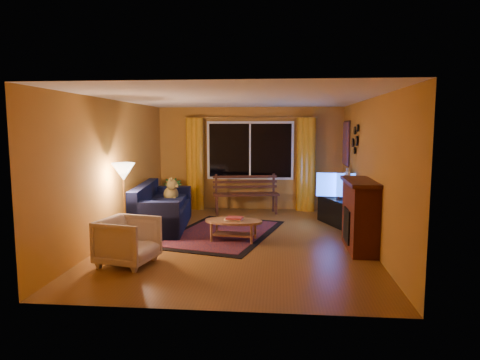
# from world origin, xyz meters

# --- Properties ---
(floor) EXTENTS (4.50, 6.00, 0.02)m
(floor) POSITION_xyz_m (0.00, 0.00, -0.01)
(floor) COLOR brown
(floor) RESTS_ON ground
(ceiling) EXTENTS (4.50, 6.00, 0.02)m
(ceiling) POSITION_xyz_m (0.00, 0.00, 2.51)
(ceiling) COLOR white
(ceiling) RESTS_ON ground
(wall_back) EXTENTS (4.50, 0.02, 2.50)m
(wall_back) POSITION_xyz_m (0.00, 3.01, 1.25)
(wall_back) COLOR #B87B2B
(wall_back) RESTS_ON ground
(wall_left) EXTENTS (0.02, 6.00, 2.50)m
(wall_left) POSITION_xyz_m (-2.26, 0.00, 1.25)
(wall_left) COLOR #B87B2B
(wall_left) RESTS_ON ground
(wall_right) EXTENTS (0.02, 6.00, 2.50)m
(wall_right) POSITION_xyz_m (2.26, 0.00, 1.25)
(wall_right) COLOR #B87B2B
(wall_right) RESTS_ON ground
(window) EXTENTS (2.00, 0.02, 1.30)m
(window) POSITION_xyz_m (0.00, 2.94, 1.45)
(window) COLOR black
(window) RESTS_ON wall_back
(curtain_rod) EXTENTS (3.20, 0.03, 0.03)m
(curtain_rod) POSITION_xyz_m (0.00, 2.90, 2.25)
(curtain_rod) COLOR #BF8C3F
(curtain_rod) RESTS_ON wall_back
(curtain_left) EXTENTS (0.36, 0.36, 2.24)m
(curtain_left) POSITION_xyz_m (-1.35, 2.88, 1.12)
(curtain_left) COLOR orange
(curtain_left) RESTS_ON ground
(curtain_right) EXTENTS (0.36, 0.36, 2.24)m
(curtain_right) POSITION_xyz_m (1.35, 2.88, 1.12)
(curtain_right) COLOR orange
(curtain_right) RESTS_ON ground
(bench) EXTENTS (1.58, 0.74, 0.46)m
(bench) POSITION_xyz_m (-0.06, 2.40, 0.23)
(bench) COLOR #38190F
(bench) RESTS_ON ground
(potted_plant) EXTENTS (0.57, 0.57, 0.81)m
(potted_plant) POSITION_xyz_m (-1.79, 2.33, 0.41)
(potted_plant) COLOR #235B1E
(potted_plant) RESTS_ON ground
(sofa) EXTENTS (1.16, 2.26, 0.88)m
(sofa) POSITION_xyz_m (-1.61, 0.83, 0.44)
(sofa) COLOR black
(sofa) RESTS_ON ground
(dog) EXTENTS (0.39, 0.48, 0.46)m
(dog) POSITION_xyz_m (-1.56, 1.31, 0.66)
(dog) COLOR olive
(dog) RESTS_ON sofa
(armchair) EXTENTS (0.84, 0.88, 0.77)m
(armchair) POSITION_xyz_m (-1.49, -1.51, 0.38)
(armchair) COLOR beige
(armchair) RESTS_ON ground
(floor_lamp) EXTENTS (0.30, 0.30, 1.39)m
(floor_lamp) POSITION_xyz_m (-1.97, -0.32, 0.69)
(floor_lamp) COLOR #BF8C3F
(floor_lamp) RESTS_ON ground
(rug) EXTENTS (2.38, 3.12, 0.02)m
(rug) POSITION_xyz_m (-0.35, 0.43, 0.01)
(rug) COLOR maroon
(rug) RESTS_ON ground
(coffee_table) EXTENTS (1.15, 1.15, 0.38)m
(coffee_table) POSITION_xyz_m (-0.08, -0.06, 0.19)
(coffee_table) COLOR #AA7244
(coffee_table) RESTS_ON ground
(tv_console) EXTENTS (0.88, 1.37, 0.54)m
(tv_console) POSITION_xyz_m (2.00, 1.32, 0.27)
(tv_console) COLOR black
(tv_console) RESTS_ON ground
(television) EXTENTS (0.27, 1.06, 0.61)m
(television) POSITION_xyz_m (2.00, 1.32, 0.85)
(television) COLOR black
(television) RESTS_ON tv_console
(fireplace) EXTENTS (0.40, 1.20, 1.10)m
(fireplace) POSITION_xyz_m (2.05, -0.40, 0.55)
(fireplace) COLOR maroon
(fireplace) RESTS_ON ground
(mirror_cluster) EXTENTS (0.06, 0.60, 0.56)m
(mirror_cluster) POSITION_xyz_m (2.21, 1.30, 1.80)
(mirror_cluster) COLOR black
(mirror_cluster) RESTS_ON wall_right
(painting) EXTENTS (0.04, 0.76, 0.96)m
(painting) POSITION_xyz_m (2.22, 2.45, 1.65)
(painting) COLOR #D14A0F
(painting) RESTS_ON wall_right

